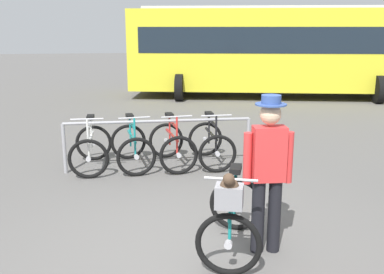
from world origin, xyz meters
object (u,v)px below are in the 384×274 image
person_with_featured_bike (268,169)px  bus_distant (275,47)px  racked_bike_red (172,145)px  racked_bike_teal (132,147)px  racked_bike_white (91,148)px  racked_bike_black (211,144)px  featured_bicycle (232,214)px

person_with_featured_bike → bus_distant: (3.88, 10.70, 0.79)m
racked_bike_red → bus_distant: bus_distant is taller
racked_bike_teal → racked_bike_red: same height
racked_bike_red → racked_bike_white: bearing=178.7°
racked_bike_teal → person_with_featured_bike: 3.55m
person_with_featured_bike → bus_distant: 11.41m
racked_bike_black → bus_distant: 8.53m
racked_bike_red → bus_distant: size_ratio=0.11×
racked_bike_white → bus_distant: bearing=51.5°
racked_bike_white → person_with_featured_bike: (2.04, -3.25, 0.58)m
racked_bike_red → person_with_featured_bike: (0.64, -3.22, 0.58)m
racked_bike_red → featured_bicycle: featured_bicycle is taller
racked_bike_black → person_with_featured_bike: 3.25m
featured_bicycle → bus_distant: (4.27, 10.75, 1.25)m
racked_bike_white → racked_bike_teal: size_ratio=0.96×
racked_bike_white → racked_bike_red: bearing=-1.3°
racked_bike_red → person_with_featured_bike: person_with_featured_bike is taller
racked_bike_white → racked_bike_black: (2.10, -0.05, 0.00)m
racked_bike_white → racked_bike_black: same height
racked_bike_white → racked_bike_teal: bearing=-1.3°
racked_bike_red → racked_bike_teal: bearing=178.7°
racked_bike_red → person_with_featured_bike: size_ratio=0.68×
racked_bike_red → bus_distant: 8.85m
racked_bike_teal → racked_bike_black: (1.40, -0.03, 0.00)m
bus_distant → racked_bike_white: bearing=-128.5°
racked_bike_red → featured_bicycle: size_ratio=0.93×
racked_bike_teal → person_with_featured_bike: bearing=-67.5°
racked_bike_red → racked_bike_black: same height
racked_bike_white → featured_bicycle: featured_bicycle is taller
racked_bike_white → bus_distant: bus_distant is taller
featured_bicycle → racked_bike_white: bearing=116.6°
racked_bike_white → bus_distant: (5.92, 7.45, 1.37)m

